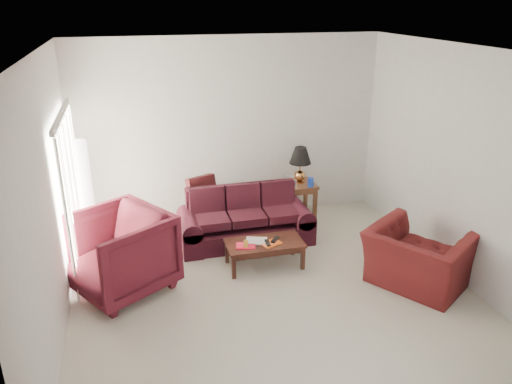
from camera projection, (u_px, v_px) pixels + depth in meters
floor at (273, 291)px, 6.42m from camera, size 5.00×5.00×0.00m
blinds at (71, 195)px, 6.62m from camera, size 0.10×2.00×2.16m
sofa at (245, 217)px, 7.57m from camera, size 2.02×0.89×0.82m
throw_pillow at (202, 191)px, 7.80m from camera, size 0.52×0.40×0.49m
end_table at (298, 200)px, 8.50m from camera, size 0.56×0.56×0.61m
table_lamp at (300, 165)px, 8.32m from camera, size 0.45×0.45×0.61m
clock at (293, 184)px, 8.19m from camera, size 0.13×0.08×0.13m
blue_canister at (311, 182)px, 8.21m from camera, size 0.12×0.12×0.15m
picture_frame at (290, 176)px, 8.48m from camera, size 0.16×0.19×0.05m
floor_lamp at (85, 192)px, 7.40m from camera, size 0.33×0.33×1.64m
armchair_left at (119, 253)px, 6.28m from camera, size 1.58×1.57×1.06m
armchair_right at (418, 258)px, 6.43m from camera, size 1.52×1.56×0.77m
coffee_table at (264, 254)px, 6.96m from camera, size 1.19×0.92×0.37m
magazine_red at (246, 246)px, 6.77m from camera, size 0.30×0.25×0.01m
magazine_white at (256, 241)px, 6.91m from camera, size 0.35×0.30×0.02m
magazine_orange at (271, 243)px, 6.84m from camera, size 0.31×0.27×0.01m
remote_a at (268, 243)px, 6.81m from camera, size 0.07×0.18×0.02m
remote_b at (275, 239)px, 6.90m from camera, size 0.16×0.19×0.02m
yellow_glass at (246, 244)px, 6.71m from camera, size 0.07×0.07×0.11m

